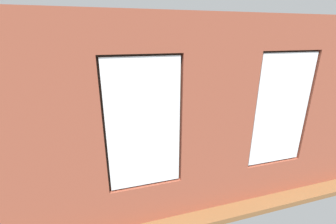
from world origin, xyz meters
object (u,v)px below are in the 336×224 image
at_px(media_console, 51,152).
at_px(potted_plant_corner_near_left, 220,92).
at_px(potted_plant_near_tv, 70,153).
at_px(papasan_chair, 135,107).
at_px(potted_plant_corner_far_left, 312,141).
at_px(tv_flatscreen, 47,127).
at_px(remote_silver, 144,120).
at_px(potted_plant_mid_room_small, 194,114).
at_px(coffee_table, 151,122).
at_px(couch_left, 256,124).
at_px(cup_ceramic, 163,116).
at_px(table_plant_small, 151,117).
at_px(couch_by_window, 153,176).
at_px(potted_plant_between_couches, 220,153).
at_px(candle_jar, 137,122).

xyz_separation_m(media_console, potted_plant_corner_near_left, (-5.68, -2.44, 0.44)).
bearing_deg(potted_plant_near_tv, papasan_chair, -118.96).
distance_m(potted_plant_corner_near_left, potted_plant_corner_far_left, 4.25).
distance_m(tv_flatscreen, potted_plant_near_tv, 1.10).
height_order(remote_silver, potted_plant_mid_room_small, potted_plant_mid_room_small).
xyz_separation_m(coffee_table, papasan_chair, (0.25, -1.43, 0.06)).
distance_m(couch_left, remote_silver, 3.30).
height_order(coffee_table, cup_ceramic, cup_ceramic).
relative_size(potted_plant_mid_room_small, potted_plant_corner_far_left, 0.76).
bearing_deg(table_plant_small, potted_plant_mid_room_small, -175.22).
bearing_deg(cup_ceramic, coffee_table, 18.93).
bearing_deg(coffee_table, potted_plant_corner_far_left, 139.38).
height_order(couch_by_window, table_plant_small, couch_by_window).
xyz_separation_m(media_console, tv_flatscreen, (0.00, -0.00, 0.61)).
relative_size(potted_plant_corner_near_left, potted_plant_near_tv, 1.53).
bearing_deg(papasan_chair, potted_plant_mid_room_small, 142.05).
bearing_deg(couch_left, couch_by_window, -63.07).
height_order(cup_ceramic, potted_plant_mid_room_small, potted_plant_mid_room_small).
relative_size(couch_left, potted_plant_between_couches, 1.39).
height_order(papasan_chair, potted_plant_corner_near_left, potted_plant_corner_near_left).
distance_m(remote_silver, media_console, 2.57).
bearing_deg(couch_left, coffee_table, -105.60).
height_order(candle_jar, potted_plant_near_tv, potted_plant_near_tv).
xyz_separation_m(media_console, potted_plant_near_tv, (-0.55, 0.92, 0.38)).
distance_m(couch_left, potted_plant_between_couches, 2.62).
bearing_deg(couch_by_window, media_console, -39.93).
xyz_separation_m(tv_flatscreen, potted_plant_corner_near_left, (-5.68, -2.44, -0.17)).
height_order(cup_ceramic, potted_plant_corner_near_left, potted_plant_corner_near_left).
distance_m(table_plant_small, potted_plant_mid_room_small, 1.44).
bearing_deg(potted_plant_corner_near_left, tv_flatscreen, 23.24).
bearing_deg(couch_by_window, cup_ceramic, -109.24).
bearing_deg(couch_left, candle_jar, -101.51).
bearing_deg(potted_plant_corner_far_left, papasan_chair, -50.71).
bearing_deg(potted_plant_corner_far_left, coffee_table, -40.62).
bearing_deg(potted_plant_corner_far_left, couch_left, -85.07).
distance_m(cup_ceramic, table_plant_small, 0.44).
relative_size(remote_silver, potted_plant_between_couches, 0.12).
bearing_deg(potted_plant_mid_room_small, potted_plant_between_couches, 77.97).
bearing_deg(media_console, potted_plant_near_tv, 120.77).
relative_size(couch_by_window, potted_plant_mid_room_small, 2.79).
distance_m(cup_ceramic, candle_jar, 0.90).
xyz_separation_m(couch_left, remote_silver, (3.14, -1.02, 0.10)).
distance_m(couch_left, potted_plant_corner_far_left, 1.77).
height_order(couch_left, coffee_table, couch_left).
distance_m(coffee_table, table_plant_small, 0.16).
height_order(couch_left, papasan_chair, couch_left).
relative_size(candle_jar, table_plant_small, 0.51).
distance_m(remote_silver, potted_plant_mid_room_small, 1.62).
distance_m(couch_by_window, remote_silver, 2.69).
relative_size(papasan_chair, potted_plant_near_tv, 1.06).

